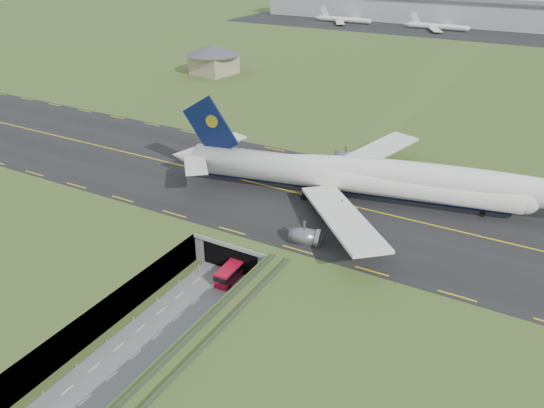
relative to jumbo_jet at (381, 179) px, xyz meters
The scene contains 10 objects.
ground 43.24m from the jumbo_jet, 116.28° to the right, with size 900.00×900.00×0.00m, color #405723.
airfield_deck 42.54m from the jumbo_jet, 116.28° to the right, with size 800.00×800.00×6.00m, color gray.
trench_road 49.84m from the jumbo_jet, 112.36° to the right, with size 12.00×75.00×0.20m, color slate.
taxiway 19.73m from the jumbo_jet, 166.71° to the right, with size 800.00×44.00×0.18m, color black.
tunnel_portal 28.88m from the jumbo_jet, 131.78° to the right, with size 17.00×22.30×6.00m.
guideway 57.30m from the jumbo_jet, 97.51° to the right, with size 3.00×53.00×7.05m.
jumbo_jet is the anchor object (origin of this frame).
shuttle_tram 37.48m from the jumbo_jet, 117.69° to the right, with size 3.03×7.28×2.93m.
service_building 125.91m from the jumbo_jet, 140.78° to the left, with size 24.47×24.47×11.80m.
cargo_terminal 262.73m from the jumbo_jet, 94.06° to the left, with size 320.00×67.00×15.60m.
Camera 1 is at (47.66, -61.02, 56.56)m, focal length 35.00 mm.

